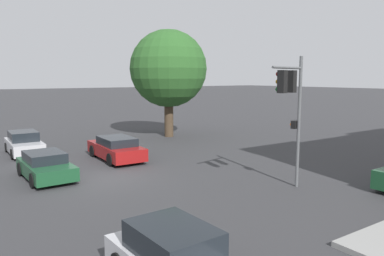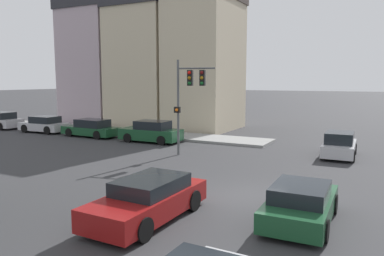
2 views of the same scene
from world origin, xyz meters
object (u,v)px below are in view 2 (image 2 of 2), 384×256
at_px(traffic_signal, 189,89).
at_px(parked_car_2, 44,125).
at_px(parked_car_3, 1,121).
at_px(crossing_car_0, 301,204).
at_px(crossing_car_2, 149,199).
at_px(crossing_car_1, 339,145).
at_px(parked_car_0, 151,132).
at_px(parked_car_1, 91,128).

height_order(traffic_signal, parked_car_2, traffic_signal).
bearing_deg(parked_car_3, parked_car_2, -179.05).
distance_m(crossing_car_0, crossing_car_2, 4.80).
relative_size(crossing_car_0, parked_car_3, 0.93).
distance_m(crossing_car_1, parked_car_0, 12.67).
relative_size(crossing_car_0, parked_car_0, 0.89).
distance_m(crossing_car_0, crossing_car_1, 11.41).
distance_m(crossing_car_0, parked_car_3, 31.33).
bearing_deg(traffic_signal, crossing_car_1, 103.34).
distance_m(crossing_car_1, crossing_car_2, 14.05).
xyz_separation_m(crossing_car_2, parked_car_0, (12.68, 8.39, 0.08)).
distance_m(parked_car_1, parked_car_2, 5.29).
distance_m(traffic_signal, crossing_car_1, 9.34).
distance_m(traffic_signal, parked_car_2, 16.29).
bearing_deg(parked_car_2, parked_car_3, -2.00).
xyz_separation_m(traffic_signal, parked_car_3, (3.01, 21.41, -3.21)).
xyz_separation_m(crossing_car_1, parked_car_2, (-0.72, 23.60, -0.02)).
xyz_separation_m(crossing_car_1, parked_car_0, (-0.71, 12.65, 0.05)).
bearing_deg(crossing_car_2, traffic_signal, -158.05).
bearing_deg(crossing_car_0, parked_car_1, 58.44).
bearing_deg(parked_car_2, traffic_signal, 167.03).
relative_size(crossing_car_1, crossing_car_2, 0.86).
xyz_separation_m(crossing_car_0, parked_car_0, (10.70, 12.77, 0.12)).
height_order(crossing_car_2, parked_car_2, parked_car_2).
bearing_deg(crossing_car_0, crossing_car_1, -0.83).
bearing_deg(parked_car_1, crossing_car_2, 139.79).
bearing_deg(parked_car_1, parked_car_3, 1.92).
height_order(parked_car_0, parked_car_2, parked_car_0).
distance_m(traffic_signal, parked_car_1, 11.30).
distance_m(crossing_car_2, parked_car_2, 23.12).
distance_m(parked_car_0, parked_car_2, 10.95).
bearing_deg(parked_car_0, crossing_car_2, 121.36).
height_order(parked_car_1, parked_car_2, parked_car_2).
bearing_deg(traffic_signal, crossing_car_0, 34.45).
relative_size(crossing_car_1, parked_car_2, 0.93).
height_order(crossing_car_2, parked_car_3, parked_car_3).
relative_size(traffic_signal, crossing_car_2, 1.20).
bearing_deg(parked_car_3, parked_car_1, -179.03).
relative_size(parked_car_0, parked_car_3, 1.05).
relative_size(parked_car_1, parked_car_3, 1.11).
height_order(traffic_signal, crossing_car_2, traffic_signal).
relative_size(parked_car_0, parked_car_2, 1.05).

